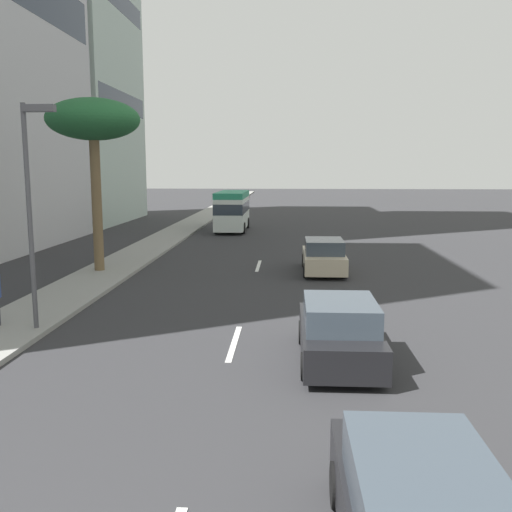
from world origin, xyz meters
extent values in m
plane|color=#2D2D30|center=(31.50, 0.00, 0.00)|extent=(198.00, 198.00, 0.00)
cube|color=gray|center=(31.50, 6.82, 0.07)|extent=(162.00, 2.64, 0.15)
cube|color=silver|center=(12.73, 0.00, 0.01)|extent=(3.20, 0.16, 0.01)
cube|color=silver|center=(25.23, 0.00, 0.01)|extent=(3.20, 0.16, 0.01)
cube|color=black|center=(11.47, -2.75, 0.57)|extent=(4.35, 1.88, 0.78)
cube|color=#38424C|center=(11.25, -2.75, 1.27)|extent=(2.39, 1.73, 0.64)
cylinder|color=black|center=(12.82, -1.89, 0.32)|extent=(0.64, 0.22, 0.64)
cylinder|color=black|center=(12.82, -3.61, 0.32)|extent=(0.64, 0.22, 0.64)
cylinder|color=black|center=(10.12, -1.89, 0.32)|extent=(0.64, 0.22, 0.64)
cylinder|color=black|center=(10.12, -3.61, 0.32)|extent=(0.64, 0.22, 0.64)
cube|color=beige|center=(23.74, -3.10, 0.56)|extent=(4.41, 1.85, 0.76)
cube|color=#38424C|center=(23.52, -3.10, 1.25)|extent=(2.43, 1.70, 0.62)
cylinder|color=black|center=(25.11, -2.25, 0.32)|extent=(0.64, 0.22, 0.64)
cylinder|color=black|center=(25.11, -3.95, 0.32)|extent=(0.64, 0.22, 0.64)
cylinder|color=black|center=(22.38, -2.25, 0.32)|extent=(0.64, 0.22, 0.64)
cylinder|color=black|center=(22.38, -3.95, 0.32)|extent=(0.64, 0.22, 0.64)
cube|color=silver|center=(41.03, 2.85, 1.39)|extent=(6.88, 2.12, 2.33)
cube|color=#268C66|center=(41.03, 2.85, 2.78)|extent=(6.88, 2.12, 0.44)
cube|color=#28333D|center=(41.03, 2.85, 1.84)|extent=(6.90, 2.12, 0.78)
cylinder|color=black|center=(39.04, 1.85, 0.42)|extent=(0.84, 0.26, 0.84)
cylinder|color=black|center=(39.04, 3.86, 0.42)|extent=(0.84, 0.26, 0.84)
cylinder|color=black|center=(43.03, 1.85, 0.42)|extent=(0.84, 0.26, 0.84)
cylinder|color=black|center=(43.03, 3.86, 0.42)|extent=(0.84, 0.26, 0.84)
cube|color=#38424C|center=(3.76, -3.00, 1.28)|extent=(2.26, 1.58, 0.64)
cylinder|color=black|center=(5.24, -2.21, 0.32)|extent=(0.64, 0.22, 0.64)
cylinder|color=black|center=(5.24, -3.79, 0.32)|extent=(0.64, 0.22, 0.64)
cylinder|color=brown|center=(22.87, 7.19, 3.22)|extent=(0.45, 0.45, 6.15)
ellipsoid|color=#236033|center=(22.87, 7.19, 6.91)|extent=(4.10, 4.10, 1.84)
cylinder|color=#4C4C51|center=(13.42, 5.90, 3.36)|extent=(0.14, 0.14, 6.42)
cube|color=#4C4C51|center=(13.42, 5.45, 6.42)|extent=(0.24, 0.90, 0.20)
cube|color=#B2C6BC|center=(47.86, 18.48, 17.44)|extent=(14.42, 10.91, 34.87)
cube|color=#2D3847|center=(47.86, 13.05, 10.46)|extent=(13.26, 0.08, 1.74)
cube|color=#2D3847|center=(47.86, 13.05, 18.83)|extent=(13.26, 0.08, 1.74)
camera|label=1|loc=(-2.28, -1.47, 4.78)|focal=39.76mm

